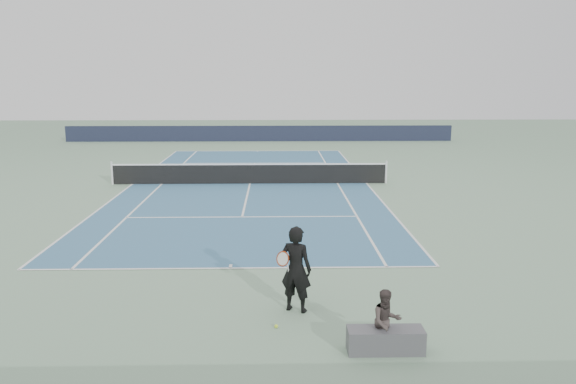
{
  "coord_description": "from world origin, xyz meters",
  "views": [
    {
      "loc": [
        1.19,
        -25.86,
        4.91
      ],
      "look_at": [
        1.62,
        -7.3,
        1.1
      ],
      "focal_mm": 35.0,
      "sensor_mm": 36.0,
      "label": 1
    }
  ],
  "objects_px": {
    "tennis_net": "(250,173)",
    "tennis_player": "(296,269)",
    "spectator_bench": "(386,330)",
    "tennis_ball": "(276,326)"
  },
  "relations": [
    {
      "from": "tennis_player",
      "to": "tennis_ball",
      "type": "bearing_deg",
      "value": -116.59
    },
    {
      "from": "tennis_net",
      "to": "tennis_player",
      "type": "distance_m",
      "value": 14.69
    },
    {
      "from": "tennis_net",
      "to": "spectator_bench",
      "type": "distance_m",
      "value": 16.78
    },
    {
      "from": "tennis_player",
      "to": "spectator_bench",
      "type": "xyz_separation_m",
      "value": [
        1.56,
        -1.88,
        -0.52
      ]
    },
    {
      "from": "tennis_net",
      "to": "tennis_player",
      "type": "height_order",
      "value": "tennis_player"
    },
    {
      "from": "spectator_bench",
      "to": "tennis_net",
      "type": "bearing_deg",
      "value": 100.93
    },
    {
      "from": "tennis_net",
      "to": "spectator_bench",
      "type": "relative_size",
      "value": 8.9
    },
    {
      "from": "tennis_player",
      "to": "tennis_net",
      "type": "bearing_deg",
      "value": 96.33
    },
    {
      "from": "tennis_net",
      "to": "tennis_ball",
      "type": "height_order",
      "value": "tennis_net"
    },
    {
      "from": "tennis_ball",
      "to": "tennis_player",
      "type": "bearing_deg",
      "value": 63.41
    }
  ]
}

